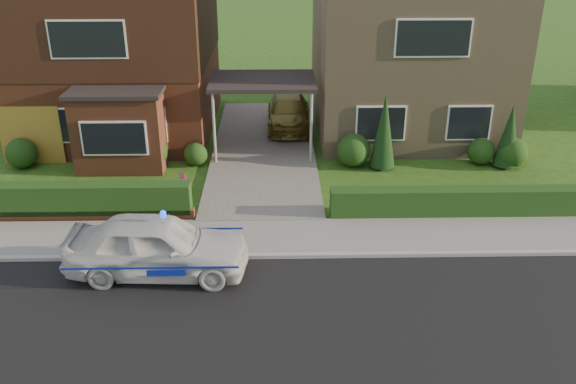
{
  "coord_description": "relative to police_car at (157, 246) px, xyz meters",
  "views": [
    {
      "loc": [
        0.46,
        -10.74,
        8.22
      ],
      "look_at": [
        0.76,
        3.5,
        1.7
      ],
      "focal_mm": 38.0,
      "sensor_mm": 36.0,
      "label": 1
    }
  ],
  "objects": [
    {
      "name": "potted_plant_b",
      "position": [
        -3.33,
        3.6,
        -0.36
      ],
      "size": [
        0.57,
        0.56,
        0.81
      ],
      "primitive_type": "imported",
      "rotation": [
        0.0,
        0.0,
        0.73
      ],
      "color": "gray",
      "rests_on": "ground"
    },
    {
      "name": "police_car",
      "position": [
        0.0,
        0.0,
        0.0
      ],
      "size": [
        4.12,
        4.56,
        1.69
      ],
      "rotation": [
        0.0,
        0.0,
        1.52
      ],
      "color": "silver",
      "rests_on": "ground"
    },
    {
      "name": "house_left",
      "position": [
        -3.3,
        11.5,
        3.05
      ],
      "size": [
        7.5,
        9.53,
        7.25
      ],
      "color": "brown",
      "rests_on": "ground"
    },
    {
      "name": "shrub_left_mid",
      "position": [
        -1.51,
        6.9,
        -0.1
      ],
      "size": [
        1.32,
        1.32,
        1.32
      ],
      "primitive_type": "sphere",
      "color": "#103411",
      "rests_on": "ground"
    },
    {
      "name": "dwarf_wall",
      "position": [
        -3.31,
        2.9,
        -0.58
      ],
      "size": [
        7.7,
        0.25,
        0.36
      ],
      "primitive_type": "cube",
      "color": "brown",
      "rests_on": "ground"
    },
    {
      "name": "shrub_right_far",
      "position": [
        11.29,
        6.8,
        -0.22
      ],
      "size": [
        1.08,
        1.08,
        1.08
      ],
      "primitive_type": "sphere",
      "color": "#103411",
      "rests_on": "ground"
    },
    {
      "name": "shrub_left_near",
      "position": [
        0.09,
        7.2,
        -0.34
      ],
      "size": [
        0.84,
        0.84,
        0.84
      ],
      "primitive_type": "sphere",
      "color": "#103411",
      "rests_on": "ground"
    },
    {
      "name": "conifer_b",
      "position": [
        11.09,
        6.8,
        0.34
      ],
      "size": [
        0.9,
        0.9,
        2.2
      ],
      "primitive_type": "cone",
      "color": "black",
      "rests_on": "ground"
    },
    {
      "name": "driveway_car",
      "position": [
        3.49,
        11.15,
        -0.03
      ],
      "size": [
        1.74,
        4.25,
        1.23
      ],
      "primitive_type": "imported",
      "rotation": [
        0.0,
        0.0,
        -0.0
      ],
      "color": "olive",
      "rests_on": "driveway"
    },
    {
      "name": "conifer_a",
      "position": [
        6.69,
        6.8,
        0.54
      ],
      "size": [
        0.9,
        0.9,
        2.6
      ],
      "primitive_type": "cone",
      "color": "black",
      "rests_on": "ground"
    },
    {
      "name": "driveway",
      "position": [
        2.49,
        8.6,
        -0.7
      ],
      "size": [
        3.8,
        12.0,
        0.12
      ],
      "primitive_type": "cube",
      "color": "#666059",
      "rests_on": "ground"
    },
    {
      "name": "road",
      "position": [
        2.49,
        -2.4,
        -0.76
      ],
      "size": [
        60.0,
        6.0,
        0.02
      ],
      "primitive_type": "cube",
      "color": "black",
      "rests_on": "ground"
    },
    {
      "name": "shrub_left_far",
      "position": [
        -6.01,
        7.1,
        -0.22
      ],
      "size": [
        1.08,
        1.08,
        1.08
      ],
      "primitive_type": "sphere",
      "color": "#103411",
      "rests_on": "ground"
    },
    {
      "name": "shrub_right_mid",
      "position": [
        10.29,
        7.1,
        -0.28
      ],
      "size": [
        0.96,
        0.96,
        0.96
      ],
      "primitive_type": "sphere",
      "color": "#103411",
      "rests_on": "ground"
    },
    {
      "name": "shrub_right_near",
      "position": [
        5.69,
        7.0,
        -0.16
      ],
      "size": [
        1.2,
        1.2,
        1.2
      ],
      "primitive_type": "sphere",
      "color": "#103411",
      "rests_on": "ground"
    },
    {
      "name": "hedge_left",
      "position": [
        -3.31,
        3.05,
        -0.76
      ],
      "size": [
        7.5,
        0.55,
        0.9
      ],
      "primitive_type": "cube",
      "color": "#103411",
      "rests_on": "ground"
    },
    {
      "name": "kerb",
      "position": [
        2.49,
        0.65,
        -0.7
      ],
      "size": [
        60.0,
        0.16,
        0.12
      ],
      "primitive_type": "cube",
      "color": "#9E9993",
      "rests_on": "ground"
    },
    {
      "name": "garage_door",
      "position": [
        -5.76,
        7.56,
        0.29
      ],
      "size": [
        2.2,
        0.1,
        2.1
      ],
      "primitive_type": "cube",
      "color": "olive",
      "rests_on": "ground"
    },
    {
      "name": "potted_plant_a",
      "position": [
        -3.86,
        6.51,
        -0.35
      ],
      "size": [
        0.48,
        0.37,
        0.82
      ],
      "primitive_type": "imported",
      "rotation": [
        0.0,
        0.0,
        0.2
      ],
      "color": "gray",
      "rests_on": "ground"
    },
    {
      "name": "ground",
      "position": [
        2.49,
        -2.4,
        -0.76
      ],
      "size": [
        120.0,
        120.0,
        0.0
      ],
      "primitive_type": "plane",
      "color": "#234D14",
      "rests_on": "ground"
    },
    {
      "name": "potted_plant_c",
      "position": [
        -0.01,
        4.7,
        -0.41
      ],
      "size": [
        0.46,
        0.46,
        0.72
      ],
      "primitive_type": "imported",
      "rotation": [
        0.0,
        0.0,
        1.42
      ],
      "color": "gray",
      "rests_on": "ground"
    },
    {
      "name": "hedge_right",
      "position": [
        8.29,
        2.95,
        -0.76
      ],
      "size": [
        7.5,
        0.55,
        0.8
      ],
      "primitive_type": "cube",
      "color": "#103411",
      "rests_on": "ground"
    },
    {
      "name": "carport_link",
      "position": [
        2.49,
        8.55,
        1.89
      ],
      "size": [
        3.8,
        3.0,
        2.77
      ],
      "color": "black",
      "rests_on": "ground"
    },
    {
      "name": "sidewalk",
      "position": [
        2.49,
        1.7,
        -0.71
      ],
      "size": [
        60.0,
        2.0,
        0.1
      ],
      "primitive_type": "cube",
      "color": "slate",
      "rests_on": "ground"
    },
    {
      "name": "house_right",
      "position": [
        8.29,
        11.59,
        2.9
      ],
      "size": [
        7.5,
        8.06,
        7.25
      ],
      "color": "#907B58",
      "rests_on": "ground"
    }
  ]
}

